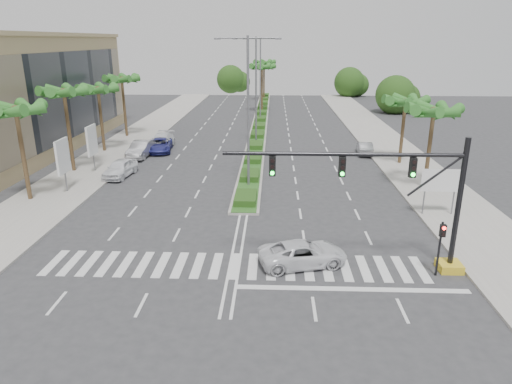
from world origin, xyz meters
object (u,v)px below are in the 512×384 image
car_parked_c (160,145)px  car_right (365,148)px  car_parked_b (141,149)px  car_crossing (303,254)px  car_parked_d (162,141)px  car_parked_a (120,168)px

car_parked_c → car_right: bearing=-8.5°
car_parked_b → car_crossing: (15.51, -23.56, -0.15)m
car_parked_b → car_parked_c: (1.43, 2.36, -0.10)m
car_crossing → car_right: size_ratio=1.18×
car_crossing → car_right: car_right is taller
car_parked_b → car_parked_d: size_ratio=0.91×
car_parked_b → car_right: 23.69m
car_parked_a → car_parked_c: 9.70m
car_parked_c → car_parked_b: bearing=-129.2°
car_parked_d → car_parked_a: bearing=-96.1°
car_parked_a → car_right: 25.25m
car_parked_a → car_crossing: 22.40m
car_crossing → car_parked_d: bearing=12.6°
car_parked_d → car_right: size_ratio=1.35×
car_parked_c → car_crossing: car_parked_c is taller
car_parked_a → car_right: size_ratio=1.11×
car_parked_d → car_crossing: (14.30, -27.63, -0.13)m
car_parked_c → car_crossing: (14.08, -25.91, -0.05)m
car_parked_a → car_parked_b: size_ratio=0.91×
car_crossing → car_parked_c: bearing=13.8°
car_parked_d → car_crossing: bearing=-63.3°
car_parked_a → car_parked_c: bearing=89.2°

